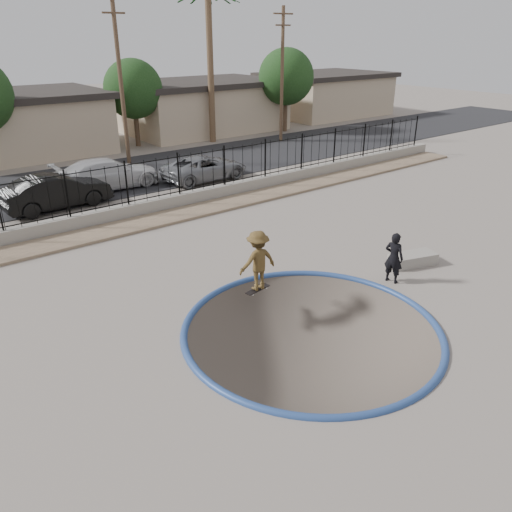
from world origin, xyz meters
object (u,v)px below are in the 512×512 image
object	(u,v)px
concrete_ledge	(413,259)
car_b	(57,192)
skater	(258,264)
skateboard	(258,289)
car_c	(108,174)
videographer	(394,258)
car_d	(205,168)

from	to	relation	value
concrete_ledge	car_b	size ratio (longest dim) A/B	0.34
skater	skateboard	world-z (taller)	skater
car_c	videographer	bearing A→B (deg)	-168.46
concrete_ledge	car_d	bearing A→B (deg)	89.05
concrete_ledge	car_b	world-z (taller)	car_b
skater	car_b	size ratio (longest dim) A/B	0.40
skateboard	car_d	xyz separation A→B (m)	(5.64, 11.80, 0.63)
skateboard	concrete_ledge	distance (m)	5.69
videographer	concrete_ledge	bearing A→B (deg)	-91.25
car_c	car_d	size ratio (longest dim) A/B	1.12
skateboard	videographer	bearing A→B (deg)	-37.54
videographer	car_b	world-z (taller)	videographer
skater	car_b	world-z (taller)	skater
concrete_ledge	car_b	distance (m)	15.55
skater	car_b	distance (m)	12.01
concrete_ledge	car_c	distance (m)	15.82
concrete_ledge	car_c	xyz separation A→B (m)	(-4.57, 15.13, 0.60)
car_d	skateboard	bearing A→B (deg)	153.06
concrete_ledge	car_c	bearing A→B (deg)	106.81
skateboard	skater	bearing A→B (deg)	67.39
car_b	car_c	xyz separation A→B (m)	(3.07, 1.60, -0.01)
skateboard	car_d	distance (m)	13.09
car_c	concrete_ledge	bearing A→B (deg)	-162.44
car_c	car_d	bearing A→B (deg)	-107.70
car_b	car_c	size ratio (longest dim) A/B	0.89
skater	car_d	size ratio (longest dim) A/B	0.40
skater	videographer	distance (m)	4.34
videographer	skater	bearing A→B (deg)	46.92
skater	skateboard	xyz separation A→B (m)	(-0.00, -0.00, -0.88)
concrete_ledge	car_c	size ratio (longest dim) A/B	0.30
videographer	car_c	world-z (taller)	videographer
videographer	car_d	size ratio (longest dim) A/B	0.35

